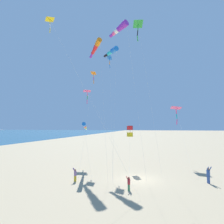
{
  "coord_description": "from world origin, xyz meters",
  "views": [
    {
      "loc": [
        -1.69,
        21.69,
        5.89
      ],
      "look_at": [
        4.13,
        -5.14,
        8.08
      ],
      "focal_mm": 29.9,
      "sensor_mm": 36.0,
      "label": 1
    }
  ],
  "objects_px": {
    "person_child_green_jacket": "(129,183)",
    "kite_windsock_yellow_midlevel": "(112,51)",
    "person_child_grey_jacket": "(75,174)",
    "kite_delta_black_fish_shape": "(51,21)",
    "kite_delta_green_low_center": "(110,58)",
    "kite_windsock_striped_overhead": "(96,46)",
    "person_adult_flyer": "(208,174)",
    "kite_windsock_orange_high_right": "(120,28)",
    "kite_windsock_white_trailing": "(85,126)",
    "kite_delta_purple_drifting": "(87,91)",
    "kite_box_long_streamer_right": "(130,131)",
    "kite_delta_magenta_far_left": "(94,73)",
    "kite_delta_rainbow_low_near": "(138,25)",
    "kite_delta_long_streamer_left": "(176,108)"
  },
  "relations": [
    {
      "from": "person_child_green_jacket",
      "to": "kite_windsock_yellow_midlevel",
      "type": "distance_m",
      "value": 21.3
    },
    {
      "from": "kite_windsock_orange_high_right",
      "to": "kite_windsock_striped_overhead",
      "type": "bearing_deg",
      "value": -50.41
    },
    {
      "from": "person_adult_flyer",
      "to": "kite_delta_magenta_far_left",
      "type": "xyz_separation_m",
      "value": [
        15.5,
        -8.82,
        14.21
      ]
    },
    {
      "from": "person_child_grey_jacket",
      "to": "kite_delta_black_fish_shape",
      "type": "relative_size",
      "value": 0.09
    },
    {
      "from": "person_adult_flyer",
      "to": "kite_delta_magenta_far_left",
      "type": "distance_m",
      "value": 22.8
    },
    {
      "from": "person_child_grey_jacket",
      "to": "kite_windsock_orange_high_right",
      "type": "distance_m",
      "value": 19.41
    },
    {
      "from": "person_child_grey_jacket",
      "to": "kite_delta_long_streamer_left",
      "type": "height_order",
      "value": "kite_delta_long_streamer_left"
    },
    {
      "from": "person_child_green_jacket",
      "to": "kite_windsock_orange_high_right",
      "type": "xyz_separation_m",
      "value": [
        1.76,
        -6.11,
        18.46
      ]
    },
    {
      "from": "kite_delta_black_fish_shape",
      "to": "kite_windsock_orange_high_right",
      "type": "bearing_deg",
      "value": -122.01
    },
    {
      "from": "kite_delta_long_streamer_left",
      "to": "kite_box_long_streamer_right",
      "type": "bearing_deg",
      "value": 40.46
    },
    {
      "from": "kite_box_long_streamer_right",
      "to": "kite_windsock_yellow_midlevel",
      "type": "bearing_deg",
      "value": -42.02
    },
    {
      "from": "kite_windsock_orange_high_right",
      "to": "kite_delta_rainbow_low_near",
      "type": "xyz_separation_m",
      "value": [
        -2.23,
        -2.83,
        1.77
      ]
    },
    {
      "from": "kite_delta_magenta_far_left",
      "to": "kite_windsock_white_trailing",
      "type": "bearing_deg",
      "value": 99.33
    },
    {
      "from": "kite_delta_purple_drifting",
      "to": "kite_windsock_orange_high_right",
      "type": "relative_size",
      "value": 0.64
    },
    {
      "from": "kite_delta_green_low_center",
      "to": "person_child_grey_jacket",
      "type": "bearing_deg",
      "value": 84.57
    },
    {
      "from": "kite_delta_magenta_far_left",
      "to": "kite_windsock_striped_overhead",
      "type": "height_order",
      "value": "kite_windsock_striped_overhead"
    },
    {
      "from": "kite_delta_green_low_center",
      "to": "kite_delta_purple_drifting",
      "type": "distance_m",
      "value": 7.23
    },
    {
      "from": "kite_delta_purple_drifting",
      "to": "kite_delta_black_fish_shape",
      "type": "relative_size",
      "value": 0.79
    },
    {
      "from": "kite_windsock_white_trailing",
      "to": "kite_windsock_striped_overhead",
      "type": "bearing_deg",
      "value": -83.83
    },
    {
      "from": "person_adult_flyer",
      "to": "person_child_green_jacket",
      "type": "bearing_deg",
      "value": 26.8
    },
    {
      "from": "kite_windsock_white_trailing",
      "to": "kite_delta_purple_drifting",
      "type": "bearing_deg",
      "value": -71.63
    },
    {
      "from": "person_child_green_jacket",
      "to": "kite_windsock_striped_overhead",
      "type": "xyz_separation_m",
      "value": [
        7.2,
        -12.7,
        19.24
      ]
    },
    {
      "from": "kite_delta_purple_drifting",
      "to": "kite_box_long_streamer_right",
      "type": "relative_size",
      "value": 2.11
    },
    {
      "from": "person_child_green_jacket",
      "to": "kite_delta_black_fish_shape",
      "type": "height_order",
      "value": "kite_delta_black_fish_shape"
    },
    {
      "from": "kite_delta_green_low_center",
      "to": "kite_delta_long_streamer_left",
      "type": "xyz_separation_m",
      "value": [
        -11.03,
        -1.04,
        -9.0
      ]
    },
    {
      "from": "kite_box_long_streamer_right",
      "to": "kite_windsock_white_trailing",
      "type": "height_order",
      "value": "kite_windsock_white_trailing"
    },
    {
      "from": "kite_windsock_striped_overhead",
      "to": "kite_windsock_white_trailing",
      "type": "bearing_deg",
      "value": 96.17
    },
    {
      "from": "kite_delta_purple_drifting",
      "to": "kite_box_long_streamer_right",
      "type": "distance_m",
      "value": 12.66
    },
    {
      "from": "person_adult_flyer",
      "to": "kite_delta_green_low_center",
      "type": "relative_size",
      "value": 0.1
    },
    {
      "from": "kite_delta_black_fish_shape",
      "to": "kite_windsock_white_trailing",
      "type": "relative_size",
      "value": 2.03
    },
    {
      "from": "kite_windsock_orange_high_right",
      "to": "kite_windsock_white_trailing",
      "type": "relative_size",
      "value": 2.49
    },
    {
      "from": "kite_delta_green_low_center",
      "to": "kite_windsock_striped_overhead",
      "type": "bearing_deg",
      "value": 18.39
    },
    {
      "from": "person_child_green_jacket",
      "to": "kite_box_long_streamer_right",
      "type": "bearing_deg",
      "value": -84.13
    },
    {
      "from": "kite_box_long_streamer_right",
      "to": "kite_delta_long_streamer_left",
      "type": "xyz_separation_m",
      "value": [
        -7.01,
        -5.97,
        3.71
      ]
    },
    {
      "from": "kite_delta_green_low_center",
      "to": "kite_delta_magenta_far_left",
      "type": "relative_size",
      "value": 1.18
    },
    {
      "from": "kite_delta_green_low_center",
      "to": "kite_box_long_streamer_right",
      "type": "bearing_deg",
      "value": 129.21
    },
    {
      "from": "person_child_green_jacket",
      "to": "kite_windsock_orange_high_right",
      "type": "relative_size",
      "value": 0.07
    },
    {
      "from": "person_child_green_jacket",
      "to": "kite_windsock_white_trailing",
      "type": "bearing_deg",
      "value": -40.32
    },
    {
      "from": "kite_windsock_orange_high_right",
      "to": "kite_windsock_striped_overhead",
      "type": "height_order",
      "value": "kite_windsock_striped_overhead"
    },
    {
      "from": "kite_windsock_white_trailing",
      "to": "kite_windsock_yellow_midlevel",
      "type": "bearing_deg",
      "value": -111.91
    },
    {
      "from": "kite_delta_rainbow_low_near",
      "to": "kite_delta_long_streamer_left",
      "type": "bearing_deg",
      "value": -135.5
    },
    {
      "from": "person_adult_flyer",
      "to": "kite_windsock_yellow_midlevel",
      "type": "distance_m",
      "value": 22.28
    },
    {
      "from": "person_child_grey_jacket",
      "to": "kite_windsock_striped_overhead",
      "type": "distance_m",
      "value": 22.17
    },
    {
      "from": "kite_delta_green_low_center",
      "to": "kite_windsock_orange_high_right",
      "type": "distance_m",
      "value": 8.08
    },
    {
      "from": "person_child_grey_jacket",
      "to": "kite_delta_black_fish_shape",
      "type": "xyz_separation_m",
      "value": [
        1.02,
        4.0,
        15.13
      ]
    },
    {
      "from": "kite_windsock_orange_high_right",
      "to": "kite_windsock_yellow_midlevel",
      "type": "distance_m",
      "value": 5.81
    },
    {
      "from": "person_child_green_jacket",
      "to": "kite_delta_long_streamer_left",
      "type": "bearing_deg",
      "value": -112.92
    },
    {
      "from": "person_child_grey_jacket",
      "to": "kite_windsock_white_trailing",
      "type": "xyz_separation_m",
      "value": [
        0.39,
        -3.81,
        5.2
      ]
    },
    {
      "from": "kite_delta_black_fish_shape",
      "to": "kite_windsock_yellow_midlevel",
      "type": "distance_m",
      "value": 14.26
    },
    {
      "from": "person_child_grey_jacket",
      "to": "kite_delta_purple_drifting",
      "type": "bearing_deg",
      "value": -75.21
    }
  ]
}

